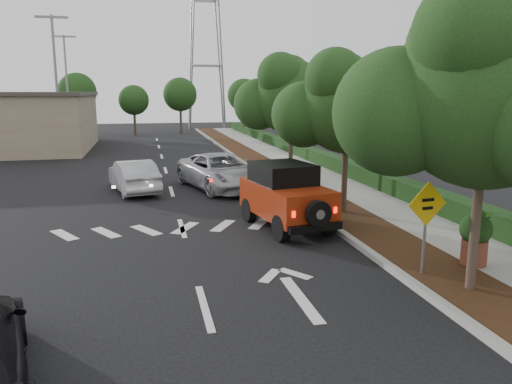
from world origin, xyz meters
name	(u,v)px	position (x,y,z in m)	size (l,w,h in m)	color
ground	(205,308)	(0.00, 0.00, 0.00)	(120.00, 120.00, 0.00)	black
curb	(275,185)	(4.60, 12.00, 0.07)	(0.20, 70.00, 0.15)	#9E9B93
planting_strip	(297,185)	(5.60, 12.00, 0.06)	(1.80, 70.00, 0.12)	black
sidewalk	(336,183)	(7.50, 12.00, 0.06)	(2.00, 70.00, 0.12)	gray
hedge	(364,175)	(8.90, 12.00, 0.40)	(0.80, 70.00, 0.80)	black
transmission_tower	(207,129)	(6.00, 48.00, 0.00)	(7.00, 4.00, 28.00)	slate
street_tree_near	(469,293)	(5.60, -0.50, 0.00)	(3.80, 3.80, 5.92)	#153311
street_tree_mid	(343,215)	(5.60, 6.50, 0.00)	(3.20, 3.20, 5.32)	#153311
street_tree_far	(290,182)	(5.60, 13.00, 0.00)	(3.40, 3.40, 5.62)	#153311
light_pole_a	(62,155)	(-6.50, 26.00, 0.00)	(2.00, 0.22, 9.00)	slate
light_pole_b	(71,139)	(-7.50, 38.00, 0.00)	(2.00, 0.22, 9.00)	slate
red_jeep	(284,195)	(3.17, 5.51, 1.03)	(2.35, 4.11, 2.02)	black
silver_suv_ahead	(221,172)	(2.20, 12.17, 0.77)	(2.54, 5.51, 1.53)	#ABACB3
silver_sedan_oncoming	(134,176)	(-1.56, 12.28, 0.69)	(1.45, 4.16, 1.37)	#B3B5BB
parked_suv	(40,146)	(-7.80, 25.75, 0.66)	(1.56, 3.89, 1.33)	#AEB0B6
speed_hump_sign	(426,215)	(5.07, 0.49, 1.49)	(1.01, 0.15, 2.15)	slate
terracotta_planter	(476,234)	(6.60, 0.79, 0.89)	(0.76, 0.76, 1.32)	brown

